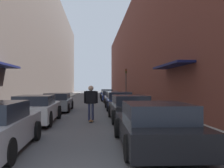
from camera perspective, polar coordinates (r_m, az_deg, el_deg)
The scene contains 15 objects.
ground at distance 28.52m, azimuth -4.88°, elevation -4.01°, with size 145.78×145.78×0.00m, color #515154.
curb_strip_left at distance 35.44m, azimuth -11.55°, elevation -3.22°, with size 1.80×66.26×0.12m.
curb_strip_right at distance 35.34m, azimuth 2.11°, elevation -3.24°, with size 1.80×66.26×0.12m.
building_row_left at distance 36.39m, azimuth -16.12°, elevation 9.10°, with size 4.90×66.26×15.61m.
building_row_right at distance 36.02m, azimuth 6.73°, elevation 6.85°, with size 4.90×66.26×12.71m.
parked_car_left_1 at distance 12.44m, azimuth -16.90°, elevation -5.53°, with size 1.88×4.64×1.31m.
parked_car_left_2 at distance 18.06m, azimuth -12.28°, elevation -4.08°, with size 1.90×4.62×1.26m.
parked_car_right_0 at distance 7.30m, azimuth 9.78°, elevation -9.38°, with size 2.06×4.55×1.27m.
parked_car_right_1 at distance 12.74m, azimuth 4.02°, elevation -5.53°, with size 1.98×4.47×1.29m.
parked_car_right_2 at distance 18.59m, azimuth 1.61°, elevation -3.91°, with size 1.98×4.59×1.32m.
parked_car_right_3 at distance 24.04m, azimuth 0.46°, elevation -3.23°, with size 1.91×4.71×1.25m.
parked_car_right_4 at distance 29.80m, azimuth -0.55°, elevation -2.71°, with size 2.07×4.77×1.20m.
parked_car_right_5 at distance 35.66m, azimuth -1.23°, elevation -2.28°, with size 1.89×4.40×1.31m.
skateboarder at distance 12.31m, azimuth -4.85°, elevation -3.53°, with size 0.68×0.78×1.77m.
traffic_light at distance 26.65m, azimuth 3.22°, elevation 0.60°, with size 0.16×0.22×3.46m.
Camera 1 is at (0.41, -1.96, 1.74)m, focal length 40.00 mm.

